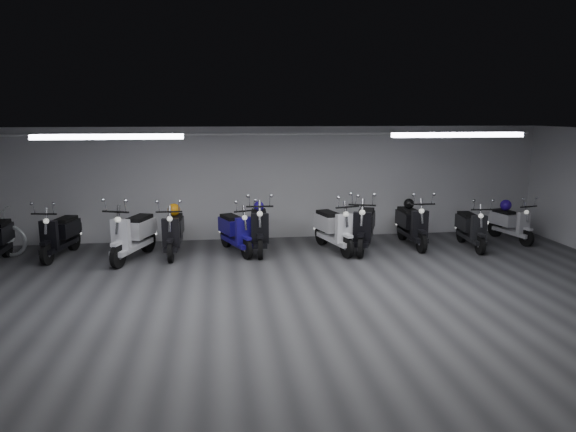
{
  "coord_description": "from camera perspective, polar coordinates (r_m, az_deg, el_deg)",
  "views": [
    {
      "loc": [
        -1.24,
        -7.89,
        3.12
      ],
      "look_at": [
        0.15,
        2.5,
        1.05
      ],
      "focal_mm": 32.56,
      "sensor_mm": 36.0,
      "label": 1
    }
  ],
  "objects": [
    {
      "name": "floor",
      "position": [
        8.57,
        1.23,
        -10.2
      ],
      "size": [
        14.0,
        10.0,
        0.01
      ],
      "primitive_type": "cube",
      "color": "#363639",
      "rests_on": "ground"
    },
    {
      "name": "ceiling",
      "position": [
        7.99,
        1.32,
        8.92
      ],
      "size": [
        14.0,
        10.0,
        0.01
      ],
      "primitive_type": "cube",
      "color": "gray",
      "rests_on": "ground"
    },
    {
      "name": "back_wall",
      "position": [
        13.06,
        -2.13,
        3.6
      ],
      "size": [
        14.0,
        0.01,
        2.8
      ],
      "primitive_type": "cube",
      "color": "#ACACAF",
      "rests_on": "ground"
    },
    {
      "name": "front_wall",
      "position": [
        3.58,
        14.44,
        -17.9
      ],
      "size": [
        14.0,
        0.01,
        2.8
      ],
      "primitive_type": "cube",
      "color": "#ACACAF",
      "rests_on": "ground"
    },
    {
      "name": "fluor_strip_left",
      "position": [
        9.07,
        -19.03,
        8.18
      ],
      "size": [
        2.4,
        0.18,
        0.08
      ],
      "primitive_type": "cube",
      "color": "white",
      "rests_on": "ceiling"
    },
    {
      "name": "fluor_strip_right",
      "position": [
        9.85,
        18.06,
        8.43
      ],
      "size": [
        2.4,
        0.18,
        0.08
      ],
      "primitive_type": "cube",
      "color": "white",
      "rests_on": "ceiling"
    },
    {
      "name": "conduit",
      "position": [
        12.88,
        -2.14,
        8.94
      ],
      "size": [
        13.6,
        0.05,
        0.05
      ],
      "primitive_type": "cylinder",
      "rotation": [
        0.0,
        1.57,
        0.0
      ],
      "color": "white",
      "rests_on": "back_wall"
    },
    {
      "name": "scooter_1",
      "position": [
        12.42,
        -23.69,
        -1.15
      ],
      "size": [
        0.94,
        1.89,
        1.34
      ],
      "primitive_type": null,
      "rotation": [
        0.0,
        0.0,
        -0.19
      ],
      "color": "black",
      "rests_on": "floor"
    },
    {
      "name": "scooter_2",
      "position": [
        11.66,
        -16.61,
        -1.15
      ],
      "size": [
        1.28,
        2.06,
        1.45
      ],
      "primitive_type": null,
      "rotation": [
        0.0,
        0.0,
        -0.35
      ],
      "color": "silver",
      "rests_on": "floor"
    },
    {
      "name": "scooter_3",
      "position": [
        11.83,
        -12.43,
        -1.0
      ],
      "size": [
        0.67,
        1.85,
        1.36
      ],
      "primitive_type": null,
      "rotation": [
        0.0,
        0.0,
        -0.04
      ],
      "color": "black",
      "rests_on": "floor"
    },
    {
      "name": "scooter_4",
      "position": [
        11.8,
        -5.75,
        -0.92
      ],
      "size": [
        1.19,
        1.86,
        1.32
      ],
      "primitive_type": null,
      "rotation": [
        0.0,
        0.0,
        0.37
      ],
      "color": "navy",
      "rests_on": "floor"
    },
    {
      "name": "scooter_5",
      "position": [
        11.86,
        -3.15,
        -0.52
      ],
      "size": [
        0.75,
        1.97,
        1.44
      ],
      "primitive_type": null,
      "rotation": [
        0.0,
        0.0,
        -0.05
      ],
      "color": "black",
      "rests_on": "floor"
    },
    {
      "name": "scooter_6",
      "position": [
        11.93,
        5.04,
        -0.57
      ],
      "size": [
        1.1,
        1.98,
        1.4
      ],
      "primitive_type": null,
      "rotation": [
        0.0,
        0.0,
        0.26
      ],
      "color": "white",
      "rests_on": "floor"
    },
    {
      "name": "scooter_7",
      "position": [
        12.05,
        8.36,
        -0.39
      ],
      "size": [
        1.33,
        2.06,
        1.46
      ],
      "primitive_type": null,
      "rotation": [
        0.0,
        0.0,
        -0.38
      ],
      "color": "black",
      "rests_on": "floor"
    },
    {
      "name": "scooter_8",
      "position": [
        12.66,
        13.42,
        -0.18
      ],
      "size": [
        0.62,
        1.87,
        1.39
      ],
      "primitive_type": null,
      "rotation": [
        0.0,
        0.0,
        0.0
      ],
      "color": "black",
      "rests_on": "floor"
    },
    {
      "name": "scooter_9",
      "position": [
        12.88,
        19.41,
        -0.6
      ],
      "size": [
        0.72,
        1.75,
        1.27
      ],
      "primitive_type": null,
      "rotation": [
        0.0,
        0.0,
        -0.09
      ],
      "color": "black",
      "rests_on": "floor"
    },
    {
      "name": "scooter_10",
      "position": [
        13.95,
        23.21,
        -0.18
      ],
      "size": [
        0.86,
        1.67,
        1.19
      ],
      "primitive_type": null,
      "rotation": [
        0.0,
        0.0,
        0.21
      ],
      "color": "#B4B3B8",
      "rests_on": "floor"
    },
    {
      "name": "helmet_0",
      "position": [
        12.07,
        -3.2,
        1.08
      ],
      "size": [
        0.23,
        0.23,
        0.23
      ],
      "primitive_type": "sphere",
      "color": "#1E0C8D",
      "rests_on": "scooter_5"
    },
    {
      "name": "helmet_1",
      "position": [
        12.85,
        13.06,
        1.32
      ],
      "size": [
        0.25,
        0.25,
        0.25
      ],
      "primitive_type": "sphere",
      "color": "black",
      "rests_on": "scooter_8"
    },
    {
      "name": "helmet_2",
      "position": [
        14.06,
        22.69,
        1.1
      ],
      "size": [
        0.27,
        0.27,
        0.27
      ],
      "primitive_type": "sphere",
      "color": "#230B83",
      "rests_on": "scooter_10"
    },
    {
      "name": "helmet_3",
      "position": [
        12.02,
        -12.35,
        0.67
      ],
      "size": [
        0.28,
        0.28,
        0.28
      ],
      "primitive_type": "sphere",
      "color": "orange",
      "rests_on": "scooter_3"
    }
  ]
}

